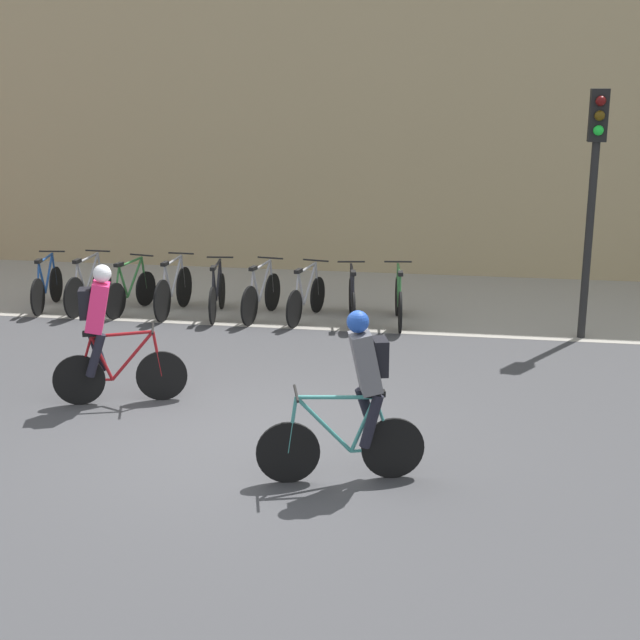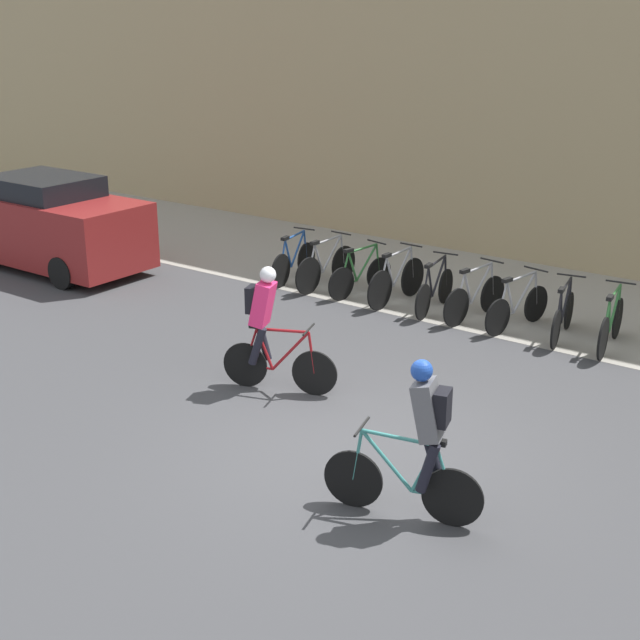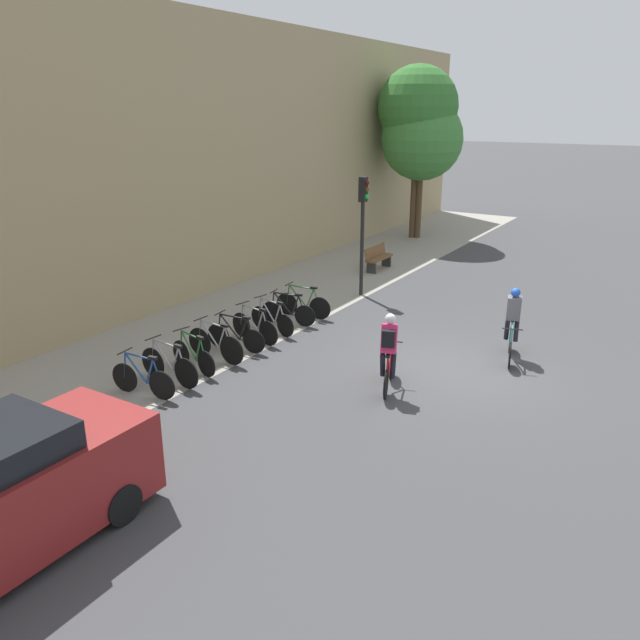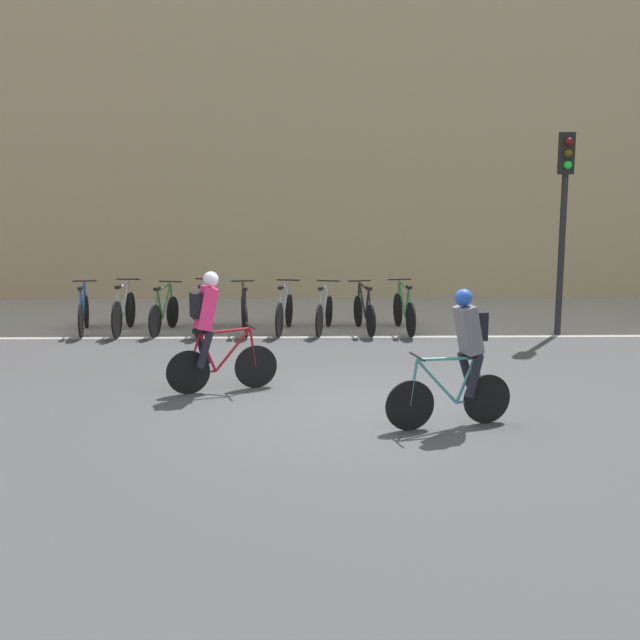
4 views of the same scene
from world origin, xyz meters
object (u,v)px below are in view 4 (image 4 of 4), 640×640
cyclist_pink (210,328)px  parked_bike_5 (284,312)px  parked_bike_1 (124,311)px  cyclist_grey (463,353)px  parked_bike_0 (83,313)px  traffic_light_pole (564,197)px  parked_bike_6 (324,312)px  parked_bike_2 (164,313)px  parked_bike_7 (364,312)px  parked_bike_4 (244,312)px  parked_bike_8 (404,311)px  parked_bike_3 (204,311)px

cyclist_pink → parked_bike_5: cyclist_pink is taller
parked_bike_1 → parked_bike_5: size_ratio=1.06×
cyclist_grey → parked_bike_0: (-6.21, 5.96, -0.56)m
cyclist_grey → traffic_light_pole: bearing=63.3°
parked_bike_5 → parked_bike_6: (0.77, -0.00, -0.01)m
parked_bike_2 → parked_bike_7: (3.84, -0.00, 0.00)m
cyclist_grey → parked_bike_0: cyclist_grey is taller
parked_bike_2 → parked_bike_6: size_ratio=0.96×
parked_bike_2 → parked_bike_7: same height
parked_bike_0 → parked_bike_4: size_ratio=0.98×
parked_bike_1 → parked_bike_5: (3.07, -0.00, -0.02)m
parked_bike_1 → parked_bike_8: bearing=-0.0°
parked_bike_6 → parked_bike_8: bearing=0.0°
parked_bike_4 → parked_bike_6: size_ratio=1.01×
parked_bike_3 → parked_bike_5: 1.54m
parked_bike_8 → parked_bike_0: bearing=180.0°
parked_bike_3 → cyclist_pink: bearing=-82.5°
parked_bike_1 → parked_bike_4: parked_bike_1 is taller
cyclist_grey → parked_bike_6: cyclist_grey is taller
cyclist_pink → parked_bike_4: cyclist_pink is taller
traffic_light_pole → cyclist_pink: bearing=-147.4°
parked_bike_0 → parked_bike_2: (1.53, -0.00, -0.01)m
cyclist_grey → parked_bike_1: size_ratio=1.00×
parked_bike_6 → traffic_light_pole: bearing=-4.7°
cyclist_pink → parked_bike_1: bearing=116.1°
traffic_light_pole → parked_bike_7: bearing=174.3°
cyclist_grey → parked_bike_7: (-0.83, 5.96, -0.56)m
parked_bike_5 → parked_bike_7: 1.54m
parked_bike_1 → traffic_light_pole: bearing=-2.5°
traffic_light_pole → parked_bike_3: bearing=176.9°
parked_bike_1 → traffic_light_pole: traffic_light_pole is taller
parked_bike_3 → parked_bike_6: (2.30, -0.00, -0.03)m
cyclist_pink → parked_bike_1: size_ratio=1.00×
parked_bike_2 → parked_bike_3: parked_bike_3 is taller
parked_bike_3 → traffic_light_pole: 7.08m
parked_bike_1 → parked_bike_4: bearing=-0.0°
parked_bike_5 → cyclist_grey: bearing=-68.3°
parked_bike_4 → parked_bike_3: bearing=179.9°
parked_bike_6 → cyclist_pink: bearing=-112.0°
cyclist_pink → parked_bike_4: bearing=87.3°
cyclist_grey → parked_bike_4: size_ratio=1.07×
parked_bike_2 → parked_bike_6: bearing=-0.0°
cyclist_grey → parked_bike_5: size_ratio=1.06×
parked_bike_7 → parked_bike_8: (0.77, 0.00, 0.01)m
parked_bike_3 → parked_bike_6: 2.30m
parked_bike_4 → parked_bike_6: bearing=0.0°
parked_bike_0 → parked_bike_2: parked_bike_0 is taller
parked_bike_8 → parked_bike_7: bearing=-180.0°
parked_bike_2 → parked_bike_3: size_ratio=0.89×
cyclist_pink → parked_bike_1: cyclist_pink is taller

